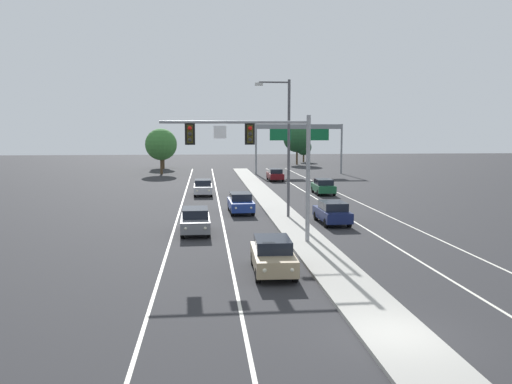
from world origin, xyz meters
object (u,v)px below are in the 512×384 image
car_receding_green (323,186)px  tree_far_right_a (304,147)px  car_oncoming_silver (203,187)px  tree_far_left_b (161,144)px  tree_far_right_b (297,139)px  car_receding_navy (332,212)px  tree_far_left_a (163,146)px  overhead_signal_mast (260,150)px  street_lamp_median (286,140)px  car_oncoming_grey (195,220)px  car_receding_darkred (275,175)px  highway_sign_gantry (299,133)px  tree_far_left_c (161,150)px  car_oncoming_blue (241,203)px  car_oncoming_tan (273,255)px

car_receding_green → tree_far_right_a: 55.87m
car_oncoming_silver → car_receding_green: size_ratio=1.00×
tree_far_right_a → tree_far_left_b: bearing=-133.5°
tree_far_right_b → car_receding_navy: bearing=-97.8°
car_receding_navy → tree_far_left_a: tree_far_left_a is taller
overhead_signal_mast → street_lamp_median: (2.80, 8.80, 0.41)m
car_oncoming_grey → car_receding_darkred: size_ratio=1.00×
highway_sign_gantry → tree_far_left_c: 26.77m
street_lamp_median → car_receding_green: size_ratio=2.22×
car_receding_darkred → tree_far_right_b: 33.84m
car_oncoming_blue → car_receding_navy: bearing=-42.7°
tree_far_right_a → car_oncoming_grey: bearing=-105.8°
overhead_signal_mast → street_lamp_median: size_ratio=0.84×
overhead_signal_mast → tree_far_left_a: 62.32m
tree_far_right_a → car_oncoming_blue: bearing=-104.9°
car_receding_navy → car_receding_darkred: (0.28, 31.95, 0.00)m
car_oncoming_tan → tree_far_left_a: (-10.06, 67.43, 3.05)m
highway_sign_gantry → tree_far_left_c: size_ratio=2.77×
car_receding_navy → highway_sign_gantry: highway_sign_gantry is taller
car_oncoming_grey → car_receding_green: (12.71, 19.40, 0.00)m
car_oncoming_tan → car_oncoming_blue: size_ratio=1.00×
tree_far_right_a → tree_far_right_b: 8.45m
street_lamp_median → car_oncoming_grey: (-6.54, -4.97, -4.97)m
street_lamp_median → car_oncoming_blue: street_lamp_median is taller
car_oncoming_silver → car_receding_green: (12.27, -0.43, 0.00)m
car_receding_navy → car_receding_green: (3.24, 16.97, 0.00)m
street_lamp_median → car_oncoming_grey: street_lamp_median is taller
car_oncoming_silver → tree_far_left_b: bearing=103.3°
highway_sign_gantry → tree_far_left_c: (-21.68, 15.41, -3.04)m
car_oncoming_grey → car_oncoming_blue: bearing=66.8°
street_lamp_median → tree_far_left_c: bearing=103.7°
car_oncoming_grey → highway_sign_gantry: size_ratio=0.34×
car_oncoming_silver → tree_far_left_c: 41.07m
car_oncoming_tan → tree_far_left_b: tree_far_left_b is taller
car_oncoming_silver → tree_far_right_b: size_ratio=0.58×
overhead_signal_mast → tree_far_right_a: size_ratio=1.79×
car_oncoming_tan → car_receding_darkred: 44.58m
overhead_signal_mast → car_receding_navy: (5.72, 6.26, -4.56)m
car_oncoming_grey → tree_far_right_b: 69.44m
highway_sign_gantry → tree_far_left_a: highway_sign_gantry is taller
car_oncoming_blue → car_receding_darkred: bearing=76.5°
highway_sign_gantry → street_lamp_median: bearing=-101.7°
highway_sign_gantry → tree_far_right_a: bearing=78.0°
car_receding_darkred → tree_far_right_b: (8.60, 32.46, 4.19)m
tree_far_left_a → car_oncoming_grey: bearing=-83.7°
car_oncoming_grey → tree_far_left_b: (-5.81, 46.25, 3.64)m
car_oncoming_tan → tree_far_right_b: tree_far_right_b is taller
tree_far_left_c → tree_far_left_b: bearing=-85.4°
tree_far_left_b → tree_far_left_c: bearing=94.6°
overhead_signal_mast → tree_far_left_c: overhead_signal_mast is taller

